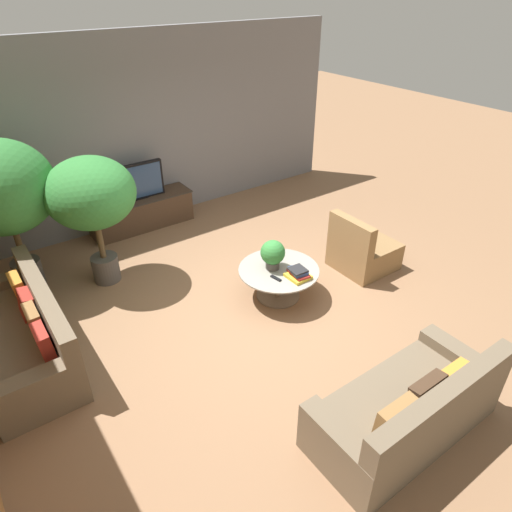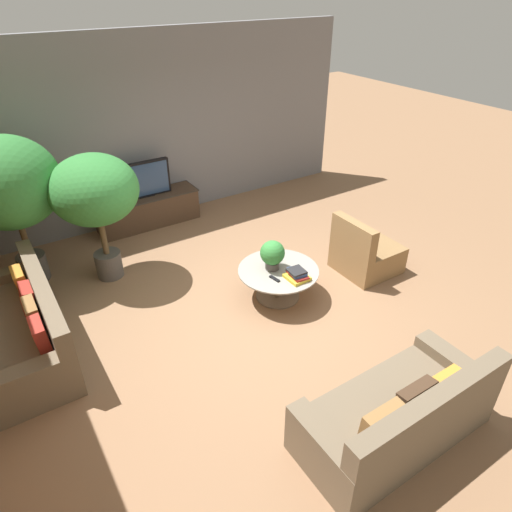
{
  "view_description": "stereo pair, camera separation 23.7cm",
  "coord_description": "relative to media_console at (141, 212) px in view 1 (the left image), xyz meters",
  "views": [
    {
      "loc": [
        -2.73,
        -3.74,
        3.66
      ],
      "look_at": [
        0.17,
        0.33,
        0.55
      ],
      "focal_mm": 32.0,
      "sensor_mm": 36.0,
      "label": 1
    },
    {
      "loc": [
        -2.54,
        -3.87,
        3.66
      ],
      "look_at": [
        0.17,
        0.33,
        0.55
      ],
      "focal_mm": 32.0,
      "sensor_mm": 36.0,
      "label": 2
    }
  ],
  "objects": [
    {
      "name": "coffee_table",
      "position": [
        0.66,
        -2.87,
        0.03
      ],
      "size": [
        1.04,
        1.04,
        0.42
      ],
      "color": "#756656",
      "rests_on": "ground"
    },
    {
      "name": "remote_black",
      "position": [
        0.5,
        -3.02,
        0.16
      ],
      "size": [
        0.07,
        0.16,
        0.02
      ],
      "primitive_type": "cube",
      "rotation": [
        0.0,
        0.0,
        0.17
      ],
      "color": "black",
      "rests_on": "coffee_table"
    },
    {
      "name": "armchair_wicker",
      "position": [
        2.06,
        -3.02,
        -0.0
      ],
      "size": [
        0.8,
        0.76,
        0.86
      ],
      "rotation": [
        0.0,
        0.0,
        1.57
      ],
      "color": "olive",
      "rests_on": "ground"
    },
    {
      "name": "potted_plant_tabletop",
      "position": [
        0.61,
        -2.8,
        0.37
      ],
      "size": [
        0.32,
        0.32,
        0.39
      ],
      "color": "#514C47",
      "rests_on": "coffee_table"
    },
    {
      "name": "television",
      "position": [
        0.0,
        -0.0,
        0.54
      ],
      "size": [
        0.88,
        0.13,
        0.59
      ],
      "color": "black",
      "rests_on": "media_console"
    },
    {
      "name": "media_console",
      "position": [
        0.0,
        0.0,
        0.0
      ],
      "size": [
        1.72,
        0.5,
        0.52
      ],
      "color": "#473323",
      "rests_on": "ground"
    },
    {
      "name": "couch_by_wall",
      "position": [
        -2.29,
        -2.16,
        0.02
      ],
      "size": [
        0.84,
        2.08,
        0.84
      ],
      "rotation": [
        0.0,
        0.0,
        -1.57
      ],
      "color": "brown",
      "rests_on": "ground"
    },
    {
      "name": "book_stack",
      "position": [
        0.74,
        -3.15,
        0.21
      ],
      "size": [
        0.26,
        0.31,
        0.13
      ],
      "color": "gold",
      "rests_on": "coffee_table"
    },
    {
      "name": "potted_palm_corner",
      "position": [
        -1.05,
        -1.18,
        1.0
      ],
      "size": [
        1.13,
        1.13,
        1.77
      ],
      "color": "#514C47",
      "rests_on": "ground"
    },
    {
      "name": "potted_palm_tall",
      "position": [
        -1.95,
        -0.69,
        1.14
      ],
      "size": [
        1.28,
        1.28,
        2.03
      ],
      "color": "#514C47",
      "rests_on": "ground"
    },
    {
      "name": "couch_near_entry",
      "position": [
        0.31,
        -5.23,
        0.02
      ],
      "size": [
        1.82,
        0.84,
        0.84
      ],
      "rotation": [
        0.0,
        0.0,
        3.14
      ],
      "color": "brown",
      "rests_on": "ground"
    },
    {
      "name": "back_wall_stone",
      "position": [
        0.32,
        0.32,
        1.23
      ],
      "size": [
        7.4,
        0.12,
        3.0
      ],
      "primitive_type": "cube",
      "color": "slate",
      "rests_on": "ground"
    },
    {
      "name": "ground_plane",
      "position": [
        0.32,
        -2.94,
        -0.27
      ],
      "size": [
        24.0,
        24.0,
        0.0
      ],
      "primitive_type": "plane",
      "color": "#8C6647"
    }
  ]
}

